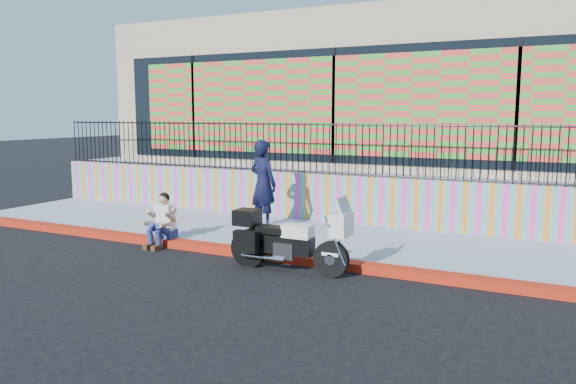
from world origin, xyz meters
The scene contains 10 objects.
ground centered at (0.00, 0.00, 0.00)m, with size 90.00×90.00×0.00m, color black.
red_curb centered at (0.00, 0.00, 0.07)m, with size 16.00×0.30×0.15m, color #B5160C.
sidewalk centered at (0.00, 1.65, 0.07)m, with size 16.00×3.00×0.15m, color #8790A2.
mural_wall centered at (0.00, 3.25, 0.70)m, with size 16.00×0.20×1.10m, color #F941A5.
metal_fence centered at (0.00, 3.25, 1.85)m, with size 15.80×0.04×1.20m, color black, non-canonical shape.
elevated_platform centered at (0.00, 8.35, 0.62)m, with size 16.00×10.00×1.25m, color #8790A2.
storefront_building centered at (0.00, 8.13, 3.25)m, with size 14.00×8.06×4.00m.
police_motorcycle centered at (1.05, -0.52, 0.56)m, with size 2.15×0.71×1.34m.
police_officer centered at (-0.76, 1.90, 1.12)m, with size 0.71×0.47×1.95m, color black.
seated_man centered at (-2.00, -0.11, 0.45)m, with size 0.54×0.71×1.06m.
Camera 1 is at (5.24, -8.83, 2.66)m, focal length 35.00 mm.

